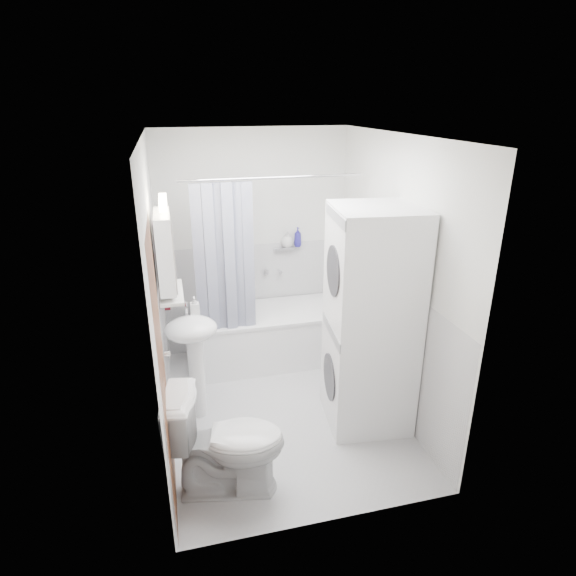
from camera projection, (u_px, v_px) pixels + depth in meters
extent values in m
plane|color=#BBBCC0|center=(283.00, 409.00, 4.41)|extent=(2.60, 2.60, 0.00)
plane|color=white|center=(254.00, 244.00, 5.15)|extent=(2.00, 0.00, 2.00)
plane|color=white|center=(334.00, 366.00, 2.80)|extent=(2.00, 0.00, 2.00)
plane|color=white|center=(157.00, 298.00, 3.75)|extent=(0.00, 2.60, 2.60)
plane|color=white|center=(393.00, 277.00, 4.20)|extent=(0.00, 2.60, 2.60)
plane|color=white|center=(281.00, 135.00, 3.54)|extent=(2.60, 2.60, 0.00)
plane|color=white|center=(255.00, 296.00, 5.36)|extent=(1.98, 0.00, 1.98)
plane|color=white|center=(166.00, 365.00, 3.97)|extent=(0.00, 2.58, 2.58)
plane|color=white|center=(387.00, 338.00, 4.42)|extent=(0.00, 2.58, 2.58)
plane|color=brown|center=(163.00, 380.00, 3.03)|extent=(0.00, 2.00, 2.00)
cylinder|color=silver|center=(167.00, 354.00, 3.34)|extent=(0.04, 0.04, 0.04)
cube|color=white|center=(269.00, 337.00, 5.16)|extent=(1.47, 0.69, 0.54)
cube|color=white|center=(268.00, 313.00, 5.06)|extent=(1.49, 0.71, 0.03)
cube|color=silver|center=(268.00, 323.00, 5.10)|extent=(1.29, 0.51, 0.20)
cylinder|color=silver|center=(279.00, 271.00, 5.28)|extent=(0.04, 0.12, 0.04)
cylinder|color=silver|center=(273.00, 178.00, 4.26)|extent=(1.67, 0.02, 0.02)
cube|color=#141C47|center=(200.00, 264.00, 4.38)|extent=(0.10, 0.02, 1.45)
cube|color=#141C47|center=(210.00, 263.00, 4.40)|extent=(0.10, 0.02, 1.45)
cube|color=#141C47|center=(220.00, 262.00, 4.42)|extent=(0.10, 0.02, 1.45)
cube|color=#141C47|center=(230.00, 261.00, 4.44)|extent=(0.10, 0.02, 1.45)
cube|color=#141C47|center=(239.00, 261.00, 4.46)|extent=(0.10, 0.02, 1.45)
cube|color=#141C47|center=(249.00, 260.00, 4.48)|extent=(0.10, 0.02, 1.45)
ellipsoid|color=white|center=(191.00, 329.00, 4.03)|extent=(0.44, 0.37, 0.20)
cylinder|color=white|center=(197.00, 377.00, 4.21)|extent=(0.14, 0.14, 0.75)
cylinder|color=silver|center=(187.00, 310.00, 4.11)|extent=(0.03, 0.03, 0.14)
cylinder|color=silver|center=(186.00, 305.00, 4.05)|extent=(0.02, 0.10, 0.02)
cube|color=white|center=(165.00, 251.00, 3.73)|extent=(0.12, 0.50, 0.60)
cube|color=white|center=(173.00, 250.00, 3.75)|extent=(0.01, 0.47, 0.57)
cube|color=#FFEABF|center=(163.00, 202.00, 3.60)|extent=(0.06, 0.45, 0.06)
cube|color=silver|center=(171.00, 292.00, 3.86)|extent=(0.18, 0.54, 0.02)
cube|color=silver|center=(284.00, 248.00, 5.18)|extent=(0.22, 0.06, 0.02)
cube|color=#500F22|center=(163.00, 263.00, 4.26)|extent=(0.05, 0.33, 0.78)
cube|color=#500F22|center=(163.00, 223.00, 4.13)|extent=(0.03, 0.29, 0.08)
cylinder|color=silver|center=(158.00, 218.00, 4.11)|extent=(0.02, 0.04, 0.02)
cube|color=white|center=(367.00, 371.00, 4.13)|extent=(0.74, 0.74, 0.95)
cylinder|color=#2D2D33|center=(330.00, 377.00, 4.05)|extent=(0.06, 0.40, 0.40)
cube|color=gray|center=(331.00, 332.00, 3.90)|extent=(0.08, 0.61, 0.08)
cube|color=white|center=(374.00, 266.00, 3.78)|extent=(0.74, 0.74, 0.95)
cylinder|color=#2D2D33|center=(334.00, 271.00, 3.71)|extent=(0.06, 0.40, 0.40)
cube|color=gray|center=(336.00, 216.00, 3.55)|extent=(0.08, 0.61, 0.08)
imported|color=white|center=(227.00, 442.00, 3.38)|extent=(0.89, 0.60, 0.81)
imported|color=gray|center=(195.00, 311.00, 4.13)|extent=(0.08, 0.17, 0.08)
imported|color=gray|center=(171.00, 294.00, 3.71)|extent=(0.07, 0.18, 0.07)
imported|color=gray|center=(170.00, 280.00, 3.95)|extent=(0.10, 0.09, 0.10)
imported|color=gray|center=(287.00, 241.00, 5.16)|extent=(0.13, 0.17, 0.13)
imported|color=navy|center=(298.00, 243.00, 5.20)|extent=(0.08, 0.21, 0.08)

